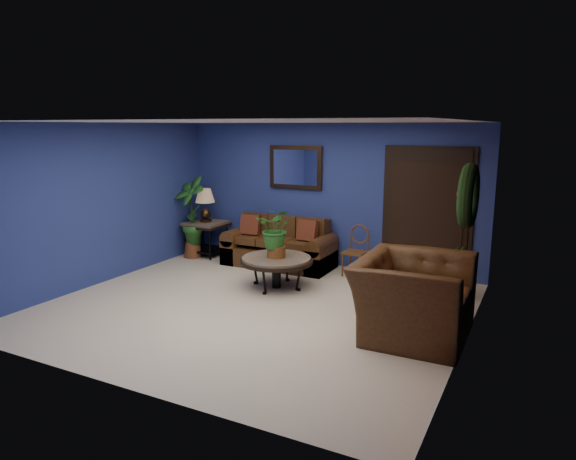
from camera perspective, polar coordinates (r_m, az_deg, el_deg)
The scene contains 18 objects.
floor at distance 7.17m, azimuth -3.64°, elevation -8.49°, with size 5.50×5.50×0.00m, color beige.
wall_back at distance 9.06m, azimuth 4.36°, elevation 3.87°, with size 5.50×0.04×2.50m, color navy.
wall_left at distance 8.57m, azimuth -19.80°, elevation 2.78°, with size 0.04×5.00×2.50m, color navy.
wall_right_brick at distance 5.95m, azimuth 19.65°, elevation -0.80°, with size 0.04×5.00×2.50m, color maroon.
ceiling at distance 6.74m, azimuth -3.91°, elevation 11.92°, with size 5.50×5.00×0.02m, color white.
crown_molding at distance 5.83m, azimuth 20.14°, elevation 10.64°, with size 0.03×5.00×0.14m, color white.
wall_mirror at distance 9.22m, azimuth 0.84°, elevation 6.97°, with size 1.02×0.06×0.77m, color #442C17.
closet_door at distance 8.54m, azimuth 15.15°, elevation 1.68°, with size 1.44×0.06×2.18m, color black.
wreath at distance 5.93m, azimuth 19.43°, elevation 3.60°, with size 0.72×0.72×0.16m, color black.
sofa at distance 9.15m, azimuth -0.84°, elevation -2.16°, with size 1.94×0.84×0.88m.
coffee_table at distance 7.85m, azimuth -1.30°, elevation -3.45°, with size 1.12×1.12×0.48m.
end_table at distance 9.91m, azimuth -9.09°, elevation 0.05°, with size 0.72×0.72×0.66m.
table_lamp at distance 9.82m, azimuth -9.19°, elevation 3.17°, with size 0.37×0.37×0.61m.
side_chair at distance 8.59m, azimuth 7.66°, elevation -1.88°, with size 0.39×0.39×0.84m.
armchair at distance 6.28m, azimuth 13.72°, elevation -7.25°, with size 1.43×1.25×0.93m, color #4C2C15.
coffee_plant at distance 7.74m, azimuth -1.32°, elevation -0.03°, with size 0.64×0.57×0.76m.
floor_plant at distance 7.83m, azimuth 17.99°, elevation -4.26°, with size 0.39×0.34×0.78m.
tall_plant at distance 9.76m, azimuth -10.67°, elevation 1.79°, with size 0.79×0.66×1.54m.
Camera 1 is at (3.46, -5.78, 2.45)m, focal length 32.00 mm.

